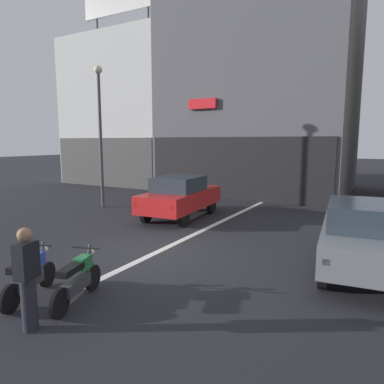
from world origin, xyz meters
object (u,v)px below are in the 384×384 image
object	(u,v)px
street_lamp	(100,122)
motorcycle_blue_row_leftmost	(30,275)
motorcycle_green_row_left_mid	(78,279)
car_grey_parked_kerbside	(364,235)
person_by_motorcycles	(27,279)
car_red_crossing_near	(180,196)
car_blue_down_street	(298,180)

from	to	relation	value
street_lamp	motorcycle_blue_row_leftmost	size ratio (longest dim) A/B	3.92
motorcycle_blue_row_leftmost	motorcycle_green_row_left_mid	xyz separation A→B (m)	(0.92, 0.32, 0.00)
car_grey_parked_kerbside	person_by_motorcycles	bearing A→B (deg)	-129.90
car_red_crossing_near	car_grey_parked_kerbside	xyz separation A→B (m)	(6.62, -2.92, 0.00)
car_red_crossing_near	street_lamp	bearing A→B (deg)	176.73
car_blue_down_street	car_grey_parked_kerbside	bearing A→B (deg)	-70.31
motorcycle_green_row_left_mid	person_by_motorcycles	bearing A→B (deg)	-85.94
street_lamp	motorcycle_green_row_left_mid	xyz separation A→B (m)	(6.40, -7.40, -3.38)
car_grey_parked_kerbside	street_lamp	xyz separation A→B (m)	(-10.90, 3.17, 2.95)
car_grey_parked_kerbside	motorcycle_green_row_left_mid	bearing A→B (deg)	-136.78
car_grey_parked_kerbside	motorcycle_green_row_left_mid	distance (m)	6.19
motorcycle_blue_row_leftmost	person_by_motorcycles	distance (m)	1.31
car_red_crossing_near	motorcycle_blue_row_leftmost	world-z (taller)	car_red_crossing_near
motorcycle_green_row_left_mid	person_by_motorcycles	size ratio (longest dim) A/B	0.97
car_blue_down_street	motorcycle_blue_row_leftmost	distance (m)	15.50
car_blue_down_street	street_lamp	size ratio (longest dim) A/B	0.67
car_red_crossing_near	car_grey_parked_kerbside	size ratio (longest dim) A/B	0.99
car_red_crossing_near	motorcycle_blue_row_leftmost	distance (m)	7.58
car_red_crossing_near	street_lamp	world-z (taller)	street_lamp
car_red_crossing_near	street_lamp	xyz separation A→B (m)	(-4.29, 0.25, 2.95)
car_red_crossing_near	motorcycle_green_row_left_mid	xyz separation A→B (m)	(2.11, -7.15, -0.43)
street_lamp	motorcycle_green_row_left_mid	distance (m)	10.35
car_red_crossing_near	motorcycle_green_row_left_mid	distance (m)	7.47
car_grey_parked_kerbside	person_by_motorcycles	world-z (taller)	person_by_motorcycles
car_red_crossing_near	car_blue_down_street	world-z (taller)	same
motorcycle_green_row_left_mid	car_red_crossing_near	bearing A→B (deg)	106.47
motorcycle_blue_row_leftmost	car_red_crossing_near	bearing A→B (deg)	99.05
car_blue_down_street	motorcycle_blue_row_leftmost	size ratio (longest dim) A/B	2.63
car_red_crossing_near	person_by_motorcycles	world-z (taller)	person_by_motorcycles
car_grey_parked_kerbside	car_red_crossing_near	bearing A→B (deg)	156.18
car_blue_down_street	street_lamp	distance (m)	10.83
street_lamp	car_grey_parked_kerbside	bearing A→B (deg)	-16.19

